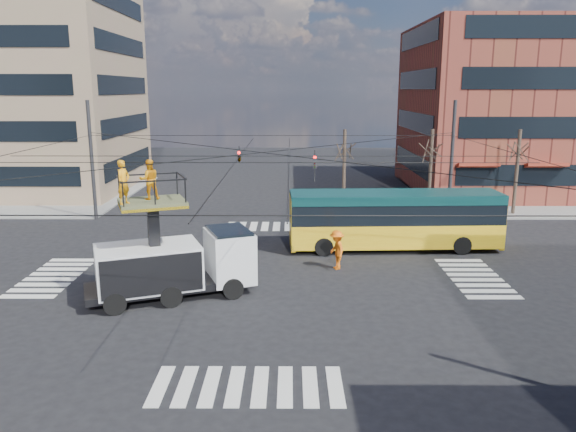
# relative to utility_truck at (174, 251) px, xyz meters

# --- Properties ---
(ground) EXTENTS (120.00, 120.00, 0.00)m
(ground) POSITION_rel_utility_truck_xyz_m (3.63, 2.51, -2.00)
(ground) COLOR black
(ground) RESTS_ON ground
(sidewalk_ne) EXTENTS (18.00, 18.00, 0.12)m
(sidewalk_ne) POSITION_rel_utility_truck_xyz_m (24.63, 23.51, -1.94)
(sidewalk_ne) COLOR slate
(sidewalk_ne) RESTS_ON ground
(sidewalk_nw) EXTENTS (18.00, 18.00, 0.12)m
(sidewalk_nw) POSITION_rel_utility_truck_xyz_m (-17.37, 23.51, -1.94)
(sidewalk_nw) COLOR slate
(sidewalk_nw) RESTS_ON ground
(crosswalks) EXTENTS (22.40, 22.40, 0.02)m
(crosswalks) POSITION_rel_utility_truck_xyz_m (3.63, 2.51, -1.99)
(crosswalks) COLOR silver
(crosswalks) RESTS_ON ground
(building_tower) EXTENTS (18.06, 16.06, 30.00)m
(building_tower) POSITION_rel_utility_truck_xyz_m (-18.34, 26.49, 13.01)
(building_tower) COLOR #917F5C
(building_tower) RESTS_ON ground
(building_ne) EXTENTS (20.06, 16.06, 14.00)m
(building_ne) POSITION_rel_utility_truck_xyz_m (25.61, 26.49, 5.01)
(building_ne) COLOR maroon
(building_ne) RESTS_ON ground
(overhead_network) EXTENTS (24.24, 24.24, 8.00)m
(overhead_network) POSITION_rel_utility_truck_xyz_m (3.56, 2.91, 2.29)
(overhead_network) COLOR #2D2D30
(overhead_network) RESTS_ON ground
(tree_a) EXTENTS (2.00, 2.00, 6.00)m
(tree_a) POSITION_rel_utility_truck_xyz_m (8.63, 16.01, 2.63)
(tree_a) COLOR #382B21
(tree_a) RESTS_ON ground
(tree_b) EXTENTS (2.00, 2.00, 6.00)m
(tree_b) POSITION_rel_utility_truck_xyz_m (14.63, 16.01, 2.63)
(tree_b) COLOR #382B21
(tree_b) RESTS_ON ground
(tree_c) EXTENTS (2.00, 2.00, 6.00)m
(tree_c) POSITION_rel_utility_truck_xyz_m (20.63, 16.01, 2.63)
(tree_c) COLOR #382B21
(tree_c) RESTS_ON ground
(utility_truck) EXTENTS (7.36, 4.66, 6.01)m
(utility_truck) POSITION_rel_utility_truck_xyz_m (0.00, 0.00, 0.00)
(utility_truck) COLOR black
(utility_truck) RESTS_ON ground
(city_bus) EXTENTS (11.60, 3.07, 3.20)m
(city_bus) POSITION_rel_utility_truck_xyz_m (10.63, 7.35, -0.27)
(city_bus) COLOR gold
(city_bus) RESTS_ON ground
(traffic_cone) EXTENTS (0.36, 0.36, 0.74)m
(traffic_cone) POSITION_rel_utility_truck_xyz_m (-1.85, 0.30, -1.63)
(traffic_cone) COLOR #E65B09
(traffic_cone) RESTS_ON ground
(worker_ground) EXTENTS (0.47, 0.96, 1.59)m
(worker_ground) POSITION_rel_utility_truck_xyz_m (-1.76, -0.21, -1.20)
(worker_ground) COLOR #FF5510
(worker_ground) RESTS_ON ground
(flagger) EXTENTS (1.05, 1.42, 1.95)m
(flagger) POSITION_rel_utility_truck_xyz_m (7.18, 3.77, -1.02)
(flagger) COLOR orange
(flagger) RESTS_ON ground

